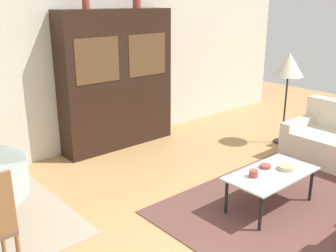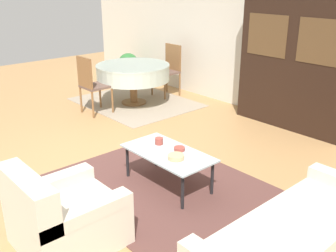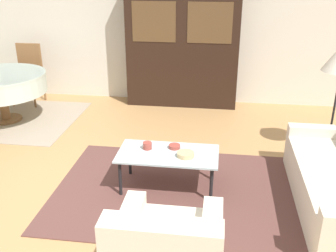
# 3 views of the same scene
# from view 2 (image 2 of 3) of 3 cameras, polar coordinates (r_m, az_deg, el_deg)

# --- Properties ---
(ground_plane) EXTENTS (14.00, 14.00, 0.00)m
(ground_plane) POSITION_cam_2_polar(r_m,az_deg,el_deg) (5.15, -12.40, -6.31)
(ground_plane) COLOR tan
(wall_back) EXTENTS (10.00, 0.06, 2.70)m
(wall_back) POSITION_cam_2_polar(r_m,az_deg,el_deg) (7.13, 13.42, 12.59)
(wall_back) COLOR beige
(wall_back) RESTS_ON ground_plane
(area_rug) EXTENTS (2.75, 1.95, 0.01)m
(area_rug) POSITION_cam_2_polar(r_m,az_deg,el_deg) (4.57, 0.57, -9.45)
(area_rug) COLOR brown
(area_rug) RESTS_ON ground_plane
(dining_rug) EXTENTS (2.23, 1.80, 0.01)m
(dining_rug) POSITION_cam_2_polar(r_m,az_deg,el_deg) (7.73, -4.68, 3.46)
(dining_rug) COLOR gray
(dining_rug) RESTS_ON ground_plane
(couch) EXTENTS (0.90, 1.94, 0.83)m
(couch) POSITION_cam_2_polar(r_m,az_deg,el_deg) (3.47, 19.84, -16.18)
(couch) COLOR beige
(couch) RESTS_ON ground_plane
(armchair) EXTENTS (0.82, 0.88, 0.80)m
(armchair) POSITION_cam_2_polar(r_m,az_deg,el_deg) (3.73, -15.04, -12.64)
(armchair) COLOR beige
(armchair) RESTS_ON ground_plane
(coffee_table) EXTENTS (1.09, 0.58, 0.42)m
(coffee_table) POSITION_cam_2_polar(r_m,az_deg,el_deg) (4.52, 0.00, -4.24)
(coffee_table) COLOR black
(coffee_table) RESTS_ON area_rug
(display_cabinet) EXTENTS (1.88, 0.40, 2.14)m
(display_cabinet) POSITION_cam_2_polar(r_m,az_deg,el_deg) (6.51, 18.18, 8.89)
(display_cabinet) COLOR black
(display_cabinet) RESTS_ON ground_plane
(dining_table) EXTENTS (1.38, 1.38, 0.76)m
(dining_table) POSITION_cam_2_polar(r_m,az_deg,el_deg) (7.52, -5.11, 7.76)
(dining_table) COLOR brown
(dining_table) RESTS_ON dining_rug
(dining_chair_near) EXTENTS (0.44, 0.44, 1.02)m
(dining_chair_near) POSITION_cam_2_polar(r_m,az_deg,el_deg) (7.03, -11.12, 6.29)
(dining_chair_near) COLOR brown
(dining_chair_near) RESTS_ON dining_rug
(dining_chair_far) EXTENTS (0.44, 0.44, 1.02)m
(dining_chair_far) POSITION_cam_2_polar(r_m,az_deg,el_deg) (8.09, 0.16, 8.56)
(dining_chair_far) COLOR brown
(dining_chair_far) RESTS_ON dining_rug
(cup) EXTENTS (0.10, 0.10, 0.08)m
(cup) POSITION_cam_2_polar(r_m,az_deg,el_deg) (4.69, -1.32, -2.19)
(cup) COLOR #9E4238
(cup) RESTS_ON coffee_table
(bowl) EXTENTS (0.18, 0.18, 0.05)m
(bowl) POSITION_cam_2_polar(r_m,az_deg,el_deg) (4.32, 1.16, -4.50)
(bowl) COLOR tan
(bowl) RESTS_ON coffee_table
(bowl_small) EXTENTS (0.13, 0.13, 0.04)m
(bowl_small) POSITION_cam_2_polar(r_m,az_deg,el_deg) (4.53, 1.66, -3.32)
(bowl_small) COLOR #9E4238
(bowl_small) RESTS_ON coffee_table
(potted_plant) EXTENTS (0.47, 0.47, 0.67)m
(potted_plant) POSITION_cam_2_polar(r_m,az_deg,el_deg) (9.19, -5.76, 8.57)
(potted_plant) COLOR #93664C
(potted_plant) RESTS_ON ground_plane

